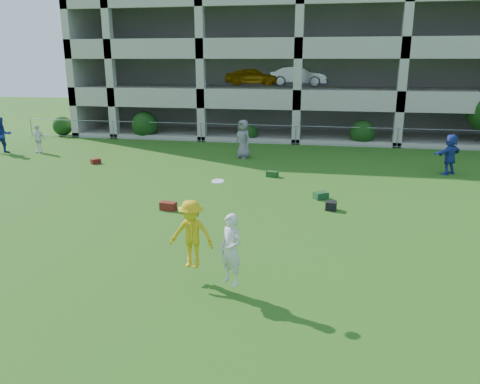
% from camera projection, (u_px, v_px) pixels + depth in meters
% --- Properties ---
extents(ground, '(100.00, 100.00, 0.00)m').
position_uv_depth(ground, '(233.00, 285.00, 10.85)').
color(ground, '#235114').
rests_on(ground, ground).
extents(bystander_a, '(1.18, 1.24, 2.01)m').
position_uv_depth(bystander_a, '(2.00, 135.00, 25.91)').
color(bystander_a, navy).
rests_on(bystander_a, ground).
extents(bystander_b, '(0.96, 0.48, 1.57)m').
position_uv_depth(bystander_b, '(38.00, 139.00, 26.12)').
color(bystander_b, white).
rests_on(bystander_b, ground).
extents(bystander_c, '(1.18, 1.09, 2.02)m').
position_uv_depth(bystander_c, '(243.00, 139.00, 24.65)').
color(bystander_c, slate).
rests_on(bystander_c, ground).
extents(bystander_d, '(1.63, 1.55, 1.84)m').
position_uv_depth(bystander_d, '(450.00, 154.00, 21.15)').
color(bystander_d, navy).
rests_on(bystander_d, ground).
extents(bag_red_a, '(0.58, 0.36, 0.28)m').
position_uv_depth(bag_red_a, '(168.00, 206.00, 16.27)').
color(bag_red_a, '#570F11').
rests_on(bag_red_a, ground).
extents(bag_green_c, '(0.61, 0.57, 0.26)m').
position_uv_depth(bag_green_c, '(321.00, 195.00, 17.56)').
color(bag_green_c, '#163D1A').
rests_on(bag_green_c, ground).
extents(crate_d, '(0.39, 0.39, 0.30)m').
position_uv_depth(crate_d, '(331.00, 206.00, 16.25)').
color(crate_d, black).
rests_on(crate_d, ground).
extents(bag_red_f, '(0.50, 0.53, 0.24)m').
position_uv_depth(bag_red_f, '(96.00, 161.00, 23.50)').
color(bag_red_f, '#53120E').
rests_on(bag_red_f, ground).
extents(bag_green_g, '(0.56, 0.41, 0.25)m').
position_uv_depth(bag_green_g, '(272.00, 174.00, 20.88)').
color(bag_green_g, '#183C15').
rests_on(bag_green_g, ground).
extents(frisbee_contest, '(1.92, 1.11, 2.27)m').
position_uv_depth(frisbee_contest, '(201.00, 238.00, 10.60)').
color(frisbee_contest, gold).
rests_on(frisbee_contest, ground).
extents(parking_garage, '(30.00, 14.00, 12.00)m').
position_uv_depth(parking_garage, '(306.00, 46.00, 35.38)').
color(parking_garage, '#9E998C').
rests_on(parking_garage, ground).
extents(fence, '(36.06, 0.06, 1.20)m').
position_uv_depth(fence, '(296.00, 135.00, 28.63)').
color(fence, gray).
rests_on(fence, ground).
extents(shrub_row, '(34.38, 2.52, 3.50)m').
position_uv_depth(shrub_row, '(373.00, 120.00, 28.22)').
color(shrub_row, '#163D11').
rests_on(shrub_row, ground).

